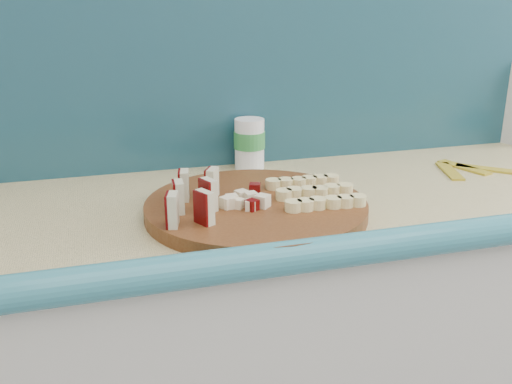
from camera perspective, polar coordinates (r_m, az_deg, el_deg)
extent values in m
cube|color=silver|center=(1.57, 8.55, 17.72)|extent=(3.60, 0.04, 2.60)
cube|color=silver|center=(1.62, 14.91, -15.07)|extent=(2.20, 0.60, 0.88)
cube|color=tan|center=(1.42, 16.45, 0.37)|extent=(2.20, 0.60, 0.03)
cube|color=teal|center=(1.20, 24.05, -4.06)|extent=(2.20, 0.06, 0.03)
cube|color=teal|center=(1.61, 11.80, 12.56)|extent=(2.20, 0.02, 0.50)
cylinder|color=#4E2610|center=(1.15, 0.00, -1.60)|extent=(0.47, 0.47, 0.03)
cube|color=beige|center=(1.03, -8.27, -1.79)|extent=(0.02, 0.04, 0.06)
cube|color=#4F0506|center=(1.03, -8.83, -1.84)|extent=(0.01, 0.04, 0.06)
cube|color=beige|center=(1.09, -7.67, -0.49)|extent=(0.02, 0.04, 0.06)
cube|color=#4F0506|center=(1.09, -8.20, -0.53)|extent=(0.01, 0.04, 0.06)
cube|color=beige|center=(1.16, -7.13, 0.67)|extent=(0.02, 0.04, 0.06)
cube|color=#4F0506|center=(1.16, -7.63, 0.63)|extent=(0.01, 0.04, 0.06)
cube|color=beige|center=(1.03, -5.12, -1.53)|extent=(0.02, 0.04, 0.06)
cube|color=#4F0506|center=(1.03, -5.68, -1.57)|extent=(0.01, 0.04, 0.06)
cube|color=beige|center=(1.10, -4.71, -0.25)|extent=(0.02, 0.04, 0.06)
cube|color=#4F0506|center=(1.10, -5.23, -0.29)|extent=(0.01, 0.04, 0.06)
cube|color=beige|center=(1.16, -4.34, 0.89)|extent=(0.02, 0.04, 0.06)
cube|color=#4F0506|center=(1.16, -4.83, 0.85)|extent=(0.01, 0.04, 0.06)
cube|color=#FAECC8|center=(1.14, -0.85, -0.49)|extent=(0.02, 0.02, 0.02)
cube|color=#FAECC8|center=(1.15, -0.68, -0.30)|extent=(0.02, 0.02, 0.02)
cube|color=#4F0506|center=(1.16, -1.05, -0.09)|extent=(0.02, 0.02, 0.02)
cube|color=#FAECC8|center=(1.15, -1.52, -0.35)|extent=(0.02, 0.02, 0.02)
cube|color=#FAECC8|center=(1.15, -2.13, -0.33)|extent=(0.02, 0.02, 0.02)
cube|color=#FAECC8|center=(1.14, -2.78, -0.51)|extent=(0.02, 0.02, 0.02)
cube|color=#FAECC8|center=(1.13, -1.92, -0.64)|extent=(0.02, 0.02, 0.02)
cube|color=#FAECC8|center=(1.12, -1.86, -0.87)|extent=(0.02, 0.02, 0.02)
cube|color=#4F0506|center=(1.11, -1.18, -1.07)|extent=(0.02, 0.02, 0.02)
cube|color=#FAECC8|center=(1.13, -0.82, -0.74)|extent=(0.02, 0.02, 0.02)
cube|color=#FAECC8|center=(1.13, -0.13, -0.66)|extent=(0.02, 0.02, 0.02)
cylinder|color=#EFDE92|center=(1.10, 3.70, -1.36)|extent=(0.03, 0.03, 0.02)
cylinder|color=#EFDE92|center=(1.11, 5.02, -1.24)|extent=(0.03, 0.03, 0.02)
cylinder|color=#EFDE92|center=(1.12, 6.33, -1.12)|extent=(0.03, 0.03, 0.02)
cylinder|color=#EFDE92|center=(1.13, 7.62, -1.00)|extent=(0.03, 0.03, 0.02)
cylinder|color=#EFDE92|center=(1.14, 8.88, -0.89)|extent=(0.03, 0.03, 0.02)
cylinder|color=#EFDE92|center=(1.15, 10.12, -0.77)|extent=(0.03, 0.03, 0.02)
cylinder|color=#EFDE92|center=(1.16, 2.69, -0.24)|extent=(0.03, 0.03, 0.02)
cylinder|color=#EFDE92|center=(1.17, 3.95, -0.13)|extent=(0.03, 0.03, 0.02)
cylinder|color=#EFDE92|center=(1.18, 5.20, -0.03)|extent=(0.03, 0.03, 0.02)
cylinder|color=#EFDE92|center=(1.18, 6.43, 0.08)|extent=(0.03, 0.03, 0.02)
cylinder|color=#EFDE92|center=(1.19, 7.64, 0.18)|extent=(0.03, 0.03, 0.02)
cylinder|color=#EFDE92|center=(1.20, 8.84, 0.28)|extent=(0.03, 0.03, 0.02)
cylinder|color=#EFDE92|center=(1.22, 1.78, 0.77)|extent=(0.03, 0.03, 0.02)
cylinder|color=#EFDE92|center=(1.23, 2.99, 0.87)|extent=(0.03, 0.03, 0.02)
cylinder|color=#EFDE92|center=(1.24, 4.18, 0.96)|extent=(0.03, 0.03, 0.02)
cylinder|color=#EFDE92|center=(1.24, 5.36, 1.05)|extent=(0.03, 0.03, 0.02)
cylinder|color=#EFDE92|center=(1.25, 6.52, 1.14)|extent=(0.03, 0.03, 0.02)
cylinder|color=#EFDE92|center=(1.26, 7.67, 1.23)|extent=(0.03, 0.03, 0.02)
cylinder|color=white|center=(1.45, -0.66, 4.84)|extent=(0.08, 0.08, 0.13)
cylinder|color=green|center=(1.45, -0.66, 5.25)|extent=(0.08, 0.08, 0.04)
cube|color=gold|center=(1.52, 18.79, 1.99)|extent=(0.07, 0.15, 0.01)
cube|color=gold|center=(1.56, 20.08, 2.33)|extent=(0.07, 0.15, 0.01)
cube|color=gold|center=(1.57, 22.01, 2.16)|extent=(0.13, 0.12, 0.01)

